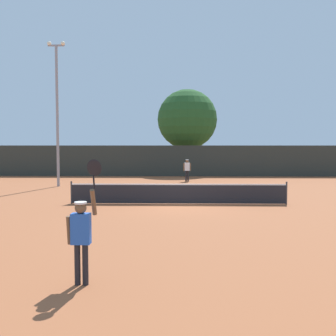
# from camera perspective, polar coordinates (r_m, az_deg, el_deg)

# --- Properties ---
(ground_plane) EXTENTS (120.00, 120.00, 0.00)m
(ground_plane) POSITION_cam_1_polar(r_m,az_deg,el_deg) (18.86, 1.49, -5.19)
(ground_plane) COLOR #9E5633
(tennis_net) EXTENTS (10.28, 0.08, 1.07)m
(tennis_net) POSITION_cam_1_polar(r_m,az_deg,el_deg) (18.79, 1.49, -3.64)
(tennis_net) COLOR #232328
(tennis_net) RESTS_ON ground
(perimeter_fence) EXTENTS (35.93, 0.12, 2.71)m
(perimeter_fence) POSITION_cam_1_polar(r_m,az_deg,el_deg) (34.83, 1.41, 1.03)
(perimeter_fence) COLOR #2D332D
(perimeter_fence) RESTS_ON ground
(player_serving) EXTENTS (0.67, 0.40, 2.54)m
(player_serving) POSITION_cam_1_polar(r_m,az_deg,el_deg) (8.22, -12.33, -8.69)
(player_serving) COLOR blue
(player_serving) RESTS_ON ground
(player_receiving) EXTENTS (0.57, 0.24, 1.66)m
(player_receiving) POSITION_cam_1_polar(r_m,az_deg,el_deg) (29.94, 2.77, -0.01)
(player_receiving) COLOR white
(player_receiving) RESTS_ON ground
(tennis_ball) EXTENTS (0.07, 0.07, 0.07)m
(tennis_ball) POSITION_cam_1_polar(r_m,az_deg,el_deg) (21.06, -0.04, -4.18)
(tennis_ball) COLOR #CCE033
(tennis_ball) RESTS_ON ground
(light_pole) EXTENTS (1.18, 0.28, 9.59)m
(light_pole) POSITION_cam_1_polar(r_m,az_deg,el_deg) (27.58, -15.67, 8.62)
(light_pole) COLOR gray
(light_pole) RESTS_ON ground
(large_tree) EXTENTS (5.70, 5.70, 8.06)m
(large_tree) POSITION_cam_1_polar(r_m,az_deg,el_deg) (38.21, 2.80, 7.00)
(large_tree) COLOR brown
(large_tree) RESTS_ON ground
(parked_car_near) EXTENTS (2.18, 4.32, 1.69)m
(parked_car_near) POSITION_cam_1_polar(r_m,az_deg,el_deg) (41.11, -3.25, 0.60)
(parked_car_near) COLOR red
(parked_car_near) RESTS_ON ground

